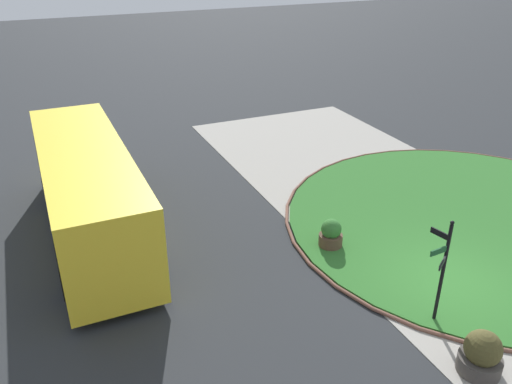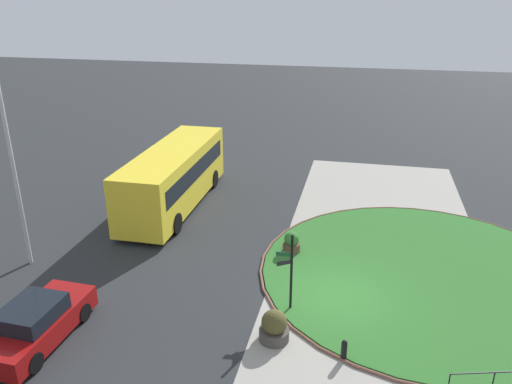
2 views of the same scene
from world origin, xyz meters
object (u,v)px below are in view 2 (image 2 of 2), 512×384
Objects in this scene: signpost_directional at (290,268)px; planter_kerbside at (291,244)px; bus_yellow at (174,176)px; lamppost_tall at (9,144)px; bollard_foreground at (344,350)px; planter_near_signpost at (274,327)px; car_far_lane at (37,323)px.

signpost_directional is 2.96× the size of planter_kerbside.
bus_yellow is 8.63m from lamppost_tall.
signpost_directional is 10.76m from bus_yellow.
bollard_foreground is at bearing -157.93° from planter_kerbside.
bus_yellow is 7.83m from planter_kerbside.
lamppost_tall reaches higher than bus_yellow.
signpost_directional is at bearing -95.08° from lamppost_tall.
planter_kerbside is at bearing -119.71° from bus_yellow.
bollard_foreground is at bearing -137.78° from bus_yellow.
signpost_directional reaches higher than planter_near_signpost.
lamppost_tall is at bearing 106.68° from planter_kerbside.
planter_near_signpost reaches higher than bollard_foreground.
bollard_foreground is 0.17× the size of car_far_lane.
planter_near_signpost is (1.67, -7.42, -0.18)m from car_far_lane.
bollard_foreground is at bearing -137.98° from signpost_directional.
planter_near_signpost is (-9.71, -7.07, -1.16)m from bus_yellow.
bus_yellow is at bearing 0.60° from car_far_lane.
signpost_directional is 11.60m from lamppost_tall.
bus_yellow is 9.54× the size of planter_kerbside.
car_far_lane is 10.37m from planter_kerbside.
bus_yellow is 8.67× the size of planter_near_signpost.
lamppost_tall is at bearing 84.92° from signpost_directional.
bollard_foreground is 2.32m from planter_near_signpost.
signpost_directional is at bearing -63.31° from car_far_lane.
planter_kerbside is at bearing 3.24° from planter_near_signpost.
car_far_lane is 0.44× the size of lamppost_tall.
car_far_lane is at bearing 136.86° from planter_kerbside.
bollard_foreground is 0.08× the size of bus_yellow.
car_far_lane is 7.14m from lamppost_tall.
signpost_directional is at bearing -172.47° from planter_kerbside.
signpost_directional is 2.15m from planter_near_signpost.
car_far_lane is at bearing 177.99° from bus_yellow.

